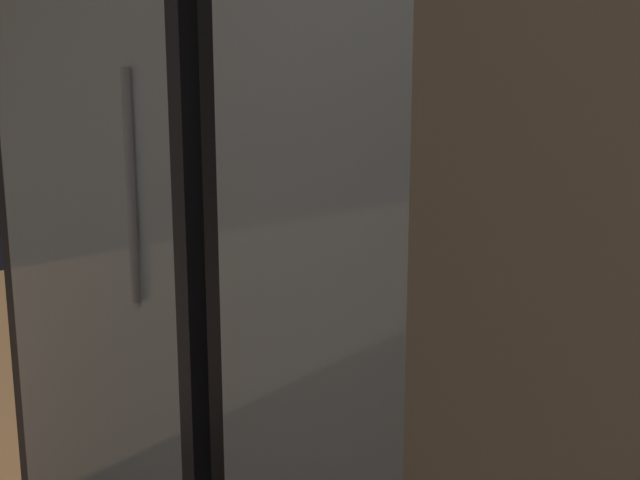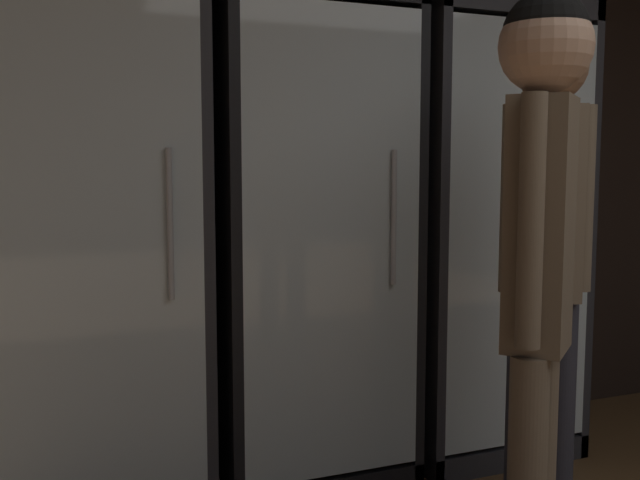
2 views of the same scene
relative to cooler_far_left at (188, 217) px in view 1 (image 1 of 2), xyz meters
name	(u,v)px [view 1 (image 1 of 2)]	position (x,y,z in m)	size (l,w,h in m)	color
cooler_far_left	(188,217)	(0.00, 0.00, 0.00)	(0.77, 0.61, 1.96)	#2B2B30
cooler_left	(460,255)	(0.83, 0.00, -0.01)	(0.77, 0.61, 1.96)	black
shopper_near	(635,292)	(1.34, -0.85, 0.17)	(0.29, 0.23, 1.72)	#2D2D38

